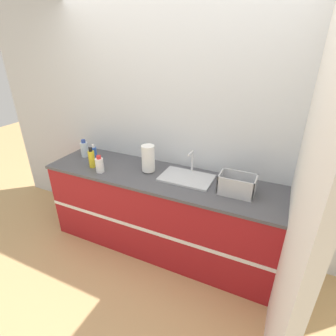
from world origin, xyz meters
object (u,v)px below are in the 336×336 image
bottle_white_spray (100,165)px  bottle_clear (84,149)px  dish_rack (237,186)px  bottle_blue (94,154)px  bottle_yellow (92,159)px  paper_towel_roll (148,159)px  sink (187,177)px

bottle_white_spray → bottle_clear: bearing=148.6°
dish_rack → bottle_clear: (-1.79, 0.08, 0.02)m
bottle_clear → bottle_blue: bearing=-15.8°
dish_rack → bottle_yellow: (-1.52, -0.11, 0.03)m
paper_towel_roll → bottle_white_spray: (-0.45, -0.22, -0.06)m
bottle_clear → sink: bearing=-0.6°
sink → dish_rack: sink is taller
sink → bottle_white_spray: size_ratio=2.80×
dish_rack → bottle_yellow: bottle_yellow is taller
bottle_yellow → bottle_white_spray: size_ratio=1.21×
dish_rack → bottle_clear: 1.79m
paper_towel_roll → bottle_yellow: bearing=-164.8°
sink → paper_towel_roll: paper_towel_roll is taller
paper_towel_roll → bottle_clear: paper_towel_roll is taller
paper_towel_roll → bottle_yellow: size_ratio=1.29×
sink → bottle_blue: (-1.10, -0.04, 0.07)m
paper_towel_roll → bottle_yellow: (-0.60, -0.16, -0.05)m
bottle_yellow → sink: bearing=10.2°
sink → paper_towel_roll: 0.44m
bottle_yellow → bottle_white_spray: bearing=-22.0°
bottle_clear → bottle_white_spray: (0.42, -0.26, -0.01)m
sink → bottle_clear: (-1.29, 0.01, 0.07)m
paper_towel_roll → bottle_yellow: 0.62m
sink → dish_rack: (0.50, -0.07, 0.05)m
bottle_white_spray → dish_rack: bearing=7.2°
dish_rack → bottle_clear: bottle_clear is taller
dish_rack → paper_towel_roll: bearing=176.8°
dish_rack → bottle_blue: bearing=178.9°
sink → dish_rack: 0.51m
dish_rack → bottle_yellow: size_ratio=1.43×
bottle_yellow → bottle_clear: bottle_yellow is taller
sink → bottle_blue: 1.11m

